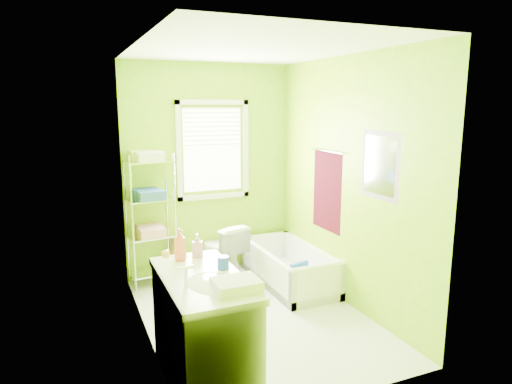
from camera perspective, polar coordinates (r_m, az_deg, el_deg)
name	(u,v)px	position (r m, az deg, el deg)	size (l,w,h in m)	color
ground	(254,316)	(4.77, -0.24, -15.27)	(2.90, 2.90, 0.00)	silver
room_envelope	(254,164)	(4.32, -0.26, 3.47)	(2.14, 2.94, 2.62)	#7DAC08
window	(213,145)	(5.66, -5.41, 5.89)	(0.92, 0.05, 1.22)	white
door	(171,269)	(3.21, -10.62, -9.44)	(0.09, 0.80, 2.00)	white
right_wall_decor	(346,181)	(4.83, 11.23, 1.34)	(0.04, 1.48, 1.17)	#3D0712
bathtub	(290,272)	(5.50, 4.30, -9.99)	(0.66, 1.42, 0.46)	white
toilet	(222,250)	(5.64, -4.27, -7.29)	(0.39, 0.68, 0.69)	white
vanity	(204,326)	(3.62, -6.53, -16.30)	(0.59, 1.13, 1.12)	silver
wire_shelf_unit	(150,204)	(5.43, -13.05, -1.51)	(0.56, 0.45, 1.58)	silver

